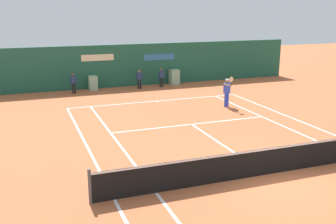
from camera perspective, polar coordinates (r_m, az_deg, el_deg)
ground_plane at (r=14.60m, az=12.70°, el=-7.82°), size 80.00×80.00×0.01m
tennis_net at (r=13.97m, az=14.10°, el=-6.71°), size 12.10×0.10×1.07m
sponsor_back_wall at (r=28.91m, az=-5.03°, el=6.61°), size 25.00×1.02×2.99m
player_on_baseline at (r=22.86m, az=8.44°, el=3.11°), size 0.51×0.78×1.83m
ball_kid_left_post at (r=28.33m, az=-0.96°, el=5.12°), size 0.45×0.21×1.35m
ball_kid_right_post at (r=27.84m, az=-4.12°, el=4.87°), size 0.44×0.22×1.32m
ball_kid_centre_post at (r=26.95m, az=-13.39°, el=4.22°), size 0.45×0.19×1.36m
tennis_ball_by_sideline at (r=23.65m, az=10.97°, el=1.07°), size 0.07×0.07×0.07m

